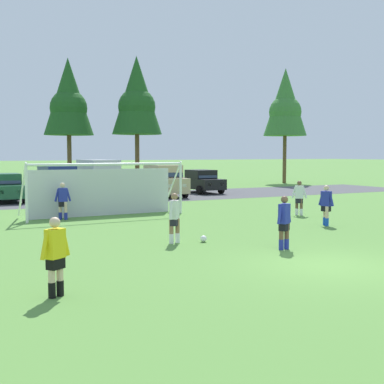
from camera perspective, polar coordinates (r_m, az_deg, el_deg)
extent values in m
plane|color=#598C3D|center=(26.83, -7.21, -1.97)|extent=(400.00, 400.00, 0.00)
cube|color=#4C4C51|center=(33.61, -11.46, -0.76)|extent=(52.00, 8.40, 0.01)
sphere|color=white|center=(16.91, 1.29, -5.24)|extent=(0.22, 0.22, 0.22)
sphere|color=black|center=(16.91, 1.29, -5.23)|extent=(0.08, 0.08, 0.08)
sphere|color=red|center=(16.94, 1.47, -5.23)|extent=(0.07, 0.07, 0.07)
cylinder|color=white|center=(24.95, -1.28, 0.40)|extent=(0.12, 0.12, 2.44)
cylinder|color=white|center=(22.48, -18.00, -0.24)|extent=(0.12, 0.12, 2.44)
cylinder|color=white|center=(23.41, -9.24, 3.08)|extent=(7.32, 0.34, 0.12)
cylinder|color=white|center=(25.74, -2.22, 0.79)|extent=(0.14, 1.95, 2.46)
cylinder|color=white|center=(23.35, -18.44, 0.21)|extent=(0.14, 1.95, 2.46)
cube|color=silver|center=(24.41, -10.00, -0.04)|extent=(6.95, 0.25, 2.20)
cylinder|color=beige|center=(10.81, -15.40, -9.30)|extent=(0.14, 0.14, 0.80)
cylinder|color=beige|center=(10.93, -14.53, -9.13)|extent=(0.14, 0.14, 0.80)
cylinder|color=black|center=(10.87, -15.37, -10.53)|extent=(0.15, 0.15, 0.32)
cylinder|color=black|center=(10.98, -14.51, -10.35)|extent=(0.15, 0.15, 0.32)
cube|color=black|center=(10.80, -14.99, -7.56)|extent=(0.40, 0.37, 0.28)
cube|color=yellow|center=(10.73, -15.03, -5.58)|extent=(0.45, 0.41, 0.60)
sphere|color=beige|center=(10.66, -15.08, -3.30)|extent=(0.22, 0.22, 0.22)
cylinder|color=yellow|center=(10.58, -16.13, -5.84)|extent=(0.24, 0.20, 0.55)
cylinder|color=yellow|center=(10.88, -13.96, -5.52)|extent=(0.24, 0.20, 0.55)
cylinder|color=#936B4C|center=(16.74, -1.63, -4.34)|extent=(0.14, 0.14, 0.80)
cylinder|color=#936B4C|center=(16.59, -2.32, -4.42)|extent=(0.14, 0.14, 0.80)
cylinder|color=white|center=(16.78, -1.62, -5.15)|extent=(0.15, 0.15, 0.32)
cylinder|color=white|center=(16.63, -2.32, -5.24)|extent=(0.15, 0.15, 0.32)
cube|color=black|center=(16.62, -1.97, -3.29)|extent=(0.39, 0.40, 0.28)
cube|color=silver|center=(16.58, -1.98, -1.99)|extent=(0.43, 0.44, 0.60)
sphere|color=#936B4C|center=(16.54, -1.98, -0.50)|extent=(0.22, 0.22, 0.22)
cylinder|color=silver|center=(16.81, -1.62, -1.97)|extent=(0.22, 0.23, 0.55)
cylinder|color=silver|center=(16.35, -2.35, -2.14)|extent=(0.22, 0.23, 0.55)
cylinder|color=brown|center=(15.75, 9.94, -4.95)|extent=(0.14, 0.14, 0.80)
cylinder|color=brown|center=(15.89, 10.52, -4.87)|extent=(0.14, 0.14, 0.80)
cylinder|color=#232D99|center=(15.79, 9.93, -5.81)|extent=(0.15, 0.15, 0.32)
cylinder|color=#232D99|center=(15.93, 10.51, -5.73)|extent=(0.15, 0.15, 0.32)
cube|color=black|center=(15.77, 10.25, -3.76)|extent=(0.40, 0.36, 0.28)
cube|color=#232D99|center=(15.72, 10.27, -2.39)|extent=(0.45, 0.39, 0.60)
sphere|color=brown|center=(15.68, 10.29, -0.83)|extent=(0.22, 0.22, 0.22)
cylinder|color=#232D99|center=(15.51, 9.76, -2.55)|extent=(0.24, 0.19, 0.55)
cylinder|color=#232D99|center=(15.94, 10.76, -2.38)|extent=(0.24, 0.19, 0.55)
cylinder|color=beige|center=(21.30, 14.83, -2.63)|extent=(0.14, 0.14, 0.80)
cylinder|color=beige|center=(21.57, 14.62, -2.54)|extent=(0.14, 0.14, 0.80)
cylinder|color=blue|center=(21.33, 14.82, -3.27)|extent=(0.15, 0.15, 0.32)
cylinder|color=blue|center=(21.60, 14.60, -3.17)|extent=(0.15, 0.15, 0.32)
cube|color=black|center=(21.40, 14.74, -1.73)|extent=(0.32, 0.39, 0.28)
cube|color=#232D99|center=(21.37, 14.76, -0.72)|extent=(0.35, 0.44, 0.60)
sphere|color=beige|center=(21.33, 14.78, 0.43)|extent=(0.22, 0.22, 0.22)
cylinder|color=#232D99|center=(21.22, 15.30, -0.82)|extent=(0.16, 0.25, 0.55)
cylinder|color=#232D99|center=(21.52, 14.22, -0.72)|extent=(0.16, 0.25, 0.55)
cylinder|color=beige|center=(23.25, -13.92, -2.04)|extent=(0.14, 0.14, 0.80)
cylinder|color=beige|center=(23.38, -14.50, -2.01)|extent=(0.14, 0.14, 0.80)
cylinder|color=#232D99|center=(23.28, -13.91, -2.63)|extent=(0.15, 0.15, 0.32)
cylinder|color=#232D99|center=(23.41, -14.49, -2.60)|extent=(0.15, 0.15, 0.32)
cube|color=black|center=(23.28, -14.23, -1.24)|extent=(0.34, 0.22, 0.28)
cube|color=#232D99|center=(23.25, -14.24, -0.31)|extent=(0.38, 0.24, 0.60)
sphere|color=beige|center=(23.22, -14.26, 0.75)|extent=(0.22, 0.22, 0.22)
cylinder|color=#232D99|center=(23.27, -13.62, -0.35)|extent=(0.23, 0.09, 0.55)
cylinder|color=#232D99|center=(23.23, -14.87, -0.38)|extent=(0.23, 0.09, 0.55)
cylinder|color=brown|center=(24.71, 12.10, -1.64)|extent=(0.14, 0.14, 0.80)
cylinder|color=brown|center=(24.77, 11.62, -1.62)|extent=(0.14, 0.14, 0.80)
cylinder|color=white|center=(24.73, 12.10, -2.19)|extent=(0.15, 0.15, 0.32)
cylinder|color=white|center=(24.80, 11.61, -2.17)|extent=(0.15, 0.15, 0.32)
cube|color=black|center=(24.71, 11.87, -0.89)|extent=(0.40, 0.37, 0.28)
cube|color=white|center=(24.68, 11.89, -0.01)|extent=(0.45, 0.41, 0.60)
sphere|color=brown|center=(24.65, 11.90, 0.98)|extent=(0.22, 0.22, 0.22)
cylinder|color=white|center=(24.67, 12.47, -0.07)|extent=(0.24, 0.20, 0.55)
cylinder|color=white|center=(24.69, 11.30, -0.05)|extent=(0.24, 0.20, 0.55)
cube|color=#194C2D|center=(32.79, -20.12, 0.16)|extent=(1.81, 4.21, 0.76)
cube|color=#194C2D|center=(32.90, -20.18, 1.39)|extent=(1.66, 2.11, 0.64)
cube|color=#28384C|center=(31.94, -19.96, 1.28)|extent=(1.53, 0.32, 0.55)
cube|color=#28384C|center=(33.02, -18.74, 1.44)|extent=(0.05, 1.79, 0.45)
cube|color=white|center=(30.82, -18.72, 0.04)|extent=(0.28, 0.08, 0.20)
cube|color=white|center=(30.69, -20.55, -0.02)|extent=(0.28, 0.08, 0.20)
cube|color=#B21414|center=(34.89, -19.74, 0.48)|extent=(0.28, 0.08, 0.20)
cylinder|color=black|center=(31.66, -18.19, -0.62)|extent=(0.24, 0.64, 0.64)
cylinder|color=black|center=(34.23, -18.88, -0.29)|extent=(0.24, 0.64, 0.64)
cube|color=navy|center=(32.85, -14.75, 0.50)|extent=(2.01, 4.64, 1.00)
cube|color=navy|center=(33.00, -14.86, 2.11)|extent=(1.82, 3.04, 0.84)
cube|color=#28384C|center=(31.62, -14.24, 2.00)|extent=(1.62, 0.42, 0.71)
cube|color=#28384C|center=(33.22, -13.39, 2.15)|extent=(0.10, 2.55, 0.59)
cube|color=white|center=(30.80, -12.78, 0.38)|extent=(0.28, 0.09, 0.20)
cube|color=white|center=(30.53, -14.66, 0.31)|extent=(0.28, 0.09, 0.20)
cube|color=#B21414|center=(35.16, -14.83, 0.82)|extent=(0.28, 0.09, 0.20)
cube|color=#B21414|center=(34.92, -16.49, 0.76)|extent=(0.28, 0.09, 0.20)
cylinder|color=black|center=(31.76, -12.44, -0.49)|extent=(0.26, 0.65, 0.64)
cylinder|color=black|center=(31.28, -15.78, -0.63)|extent=(0.26, 0.65, 0.64)
cylinder|color=black|center=(34.50, -13.78, -0.14)|extent=(0.26, 0.65, 0.64)
cylinder|color=black|center=(34.05, -16.87, -0.26)|extent=(0.26, 0.65, 0.64)
cube|color=#B2B2BC|center=(34.19, -10.35, 0.79)|extent=(1.96, 4.80, 1.10)
cube|color=#B2B2BC|center=(34.33, -10.47, 2.64)|extent=(1.81, 4.10, 1.10)
cube|color=#28384C|center=(32.46, -9.44, 2.53)|extent=(1.67, 0.46, 0.91)
cube|color=#28384C|center=(34.61, -9.03, 2.68)|extent=(0.04, 3.49, 0.77)
cube|color=white|center=(32.12, -8.18, 0.69)|extent=(0.28, 0.08, 0.20)
cube|color=white|center=(31.78, -10.01, 0.63)|extent=(0.28, 0.08, 0.20)
cube|color=#B21414|center=(36.60, -10.64, 1.09)|extent=(0.28, 0.08, 0.20)
cube|color=#B21414|center=(36.30, -12.26, 1.04)|extent=(0.28, 0.08, 0.20)
cylinder|color=black|center=(33.13, -7.95, -0.24)|extent=(0.24, 0.64, 0.64)
cylinder|color=black|center=(32.52, -11.20, -0.36)|extent=(0.24, 0.64, 0.64)
cylinder|color=black|center=(35.94, -9.54, 0.09)|extent=(0.24, 0.64, 0.64)
cylinder|color=black|center=(35.38, -12.56, -0.02)|extent=(0.24, 0.64, 0.64)
cube|color=tan|center=(34.74, -3.16, 0.83)|extent=(2.13, 4.69, 1.00)
cube|color=tan|center=(34.88, -3.29, 2.36)|extent=(1.90, 3.09, 0.84)
cube|color=#28384C|center=(33.56, -2.40, 2.25)|extent=(1.63, 0.46, 0.71)
cube|color=#28384C|center=(35.21, -1.95, 2.38)|extent=(0.17, 2.55, 0.59)
cube|color=white|center=(32.85, -0.87, 0.72)|extent=(0.28, 0.09, 0.20)
cube|color=white|center=(32.44, -2.56, 0.68)|extent=(0.28, 0.09, 0.20)
cube|color=#B21414|center=(37.03, -3.69, 1.12)|extent=(0.28, 0.09, 0.20)
cube|color=#B21414|center=(36.67, -5.21, 1.08)|extent=(0.28, 0.09, 0.20)
cylinder|color=black|center=(33.82, -0.78, -0.11)|extent=(0.27, 0.65, 0.64)
cylinder|color=black|center=(33.10, -3.79, -0.21)|extent=(0.27, 0.65, 0.64)
cylinder|color=black|center=(36.44, -2.59, 0.20)|extent=(0.27, 0.65, 0.64)
cylinder|color=black|center=(35.78, -5.41, 0.11)|extent=(0.27, 0.65, 0.64)
cube|color=black|center=(38.01, 1.10, 0.95)|extent=(1.84, 4.22, 0.76)
cube|color=black|center=(38.11, 0.99, 2.01)|extent=(1.67, 2.11, 0.64)
cube|color=#28384C|center=(37.26, 1.71, 1.93)|extent=(1.53, 0.33, 0.55)
cube|color=#28384C|center=(38.52, 2.08, 2.04)|extent=(0.06, 1.79, 0.45)
cube|color=white|center=(36.48, 3.35, 0.88)|extent=(0.28, 0.08, 0.20)
cube|color=white|center=(35.97, 2.01, 0.84)|extent=(0.28, 0.08, 0.20)
cube|color=#B21414|center=(40.05, 0.28, 1.19)|extent=(0.28, 0.08, 0.20)
cube|color=#B21414|center=(39.59, -0.98, 1.16)|extent=(0.28, 0.08, 0.20)
cylinder|color=black|center=(37.36, 3.28, 0.30)|extent=(0.25, 0.64, 0.64)
cylinder|color=black|center=(36.46, 0.86, 0.21)|extent=(0.25, 0.64, 0.64)
cylinder|color=black|center=(39.61, 1.32, 0.53)|extent=(0.25, 0.64, 0.64)
cylinder|color=black|center=(38.76, -1.00, 0.45)|extent=(0.25, 0.64, 0.64)
cylinder|color=brown|center=(43.07, -13.51, 3.25)|extent=(0.36, 0.36, 4.45)
cone|color=#1E511E|center=(43.32, -13.64, 10.33)|extent=(4.00, 4.00, 6.23)
sphere|color=#1E511E|center=(43.23, -13.62, 9.10)|extent=(3.00, 3.00, 3.00)
cylinder|color=brown|center=(42.15, -6.13, 3.37)|extent=(0.36, 0.36, 4.51)
cone|color=#1E511E|center=(42.41, -6.19, 10.70)|extent=(4.06, 4.06, 6.32)
sphere|color=#1E511E|center=(42.31, -6.18, 9.43)|extent=(3.05, 3.05, 3.05)
cylinder|color=brown|center=(51.54, 10.29, 3.60)|extent=(0.36, 0.36, 4.71)
cone|color=#387533|center=(51.79, 10.38, 9.86)|extent=(4.24, 4.24, 6.59)
sphere|color=#387533|center=(51.70, 10.36, 8.77)|extent=(3.18, 3.18, 3.18)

